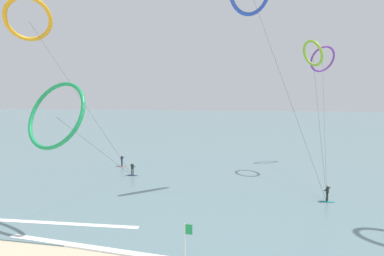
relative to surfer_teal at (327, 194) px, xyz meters
The scene contains 11 objects.
sea_water 89.06m from the surfer_teal, 98.90° to the left, with size 400.00×200.00×0.08m, color slate.
surfer_teal is the anchor object (origin of this frame).
surfer_navy 22.75m from the surfer_teal, 165.78° to the left, with size 1.40×0.69×1.70m.
surfer_coral 27.28m from the surfer_teal, 158.68° to the left, with size 1.40×0.73×1.70m.
kite_emerald 25.13m from the surfer_teal, 156.90° to the right, with size 5.91×16.85×11.35m.
kite_lime 18.73m from the surfer_teal, 87.27° to the left, with size 3.01×13.30×17.46m.
kite_amber 33.59m from the surfer_teal, behind, with size 9.08×10.85×19.81m.
kite_violet 23.93m from the surfer_teal, 79.31° to the left, with size 5.72×20.07×17.76m.
beach_flag 17.31m from the surfer_teal, 130.25° to the right, with size 0.47×0.06×2.89m.
wave_crest_near 19.87m from the surfer_teal, 142.54° to the right, with size 17.46×0.50×0.12m, color white.
wave_crest_mid 26.80m from the surfer_teal, 160.04° to the right, with size 18.63×0.50×0.12m, color white.
Camera 1 is at (5.76, -8.94, 10.11)m, focal length 26.99 mm.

